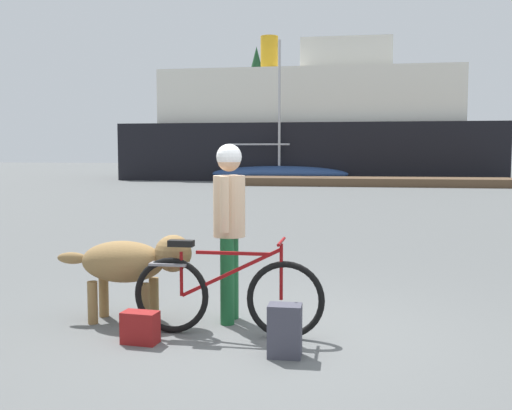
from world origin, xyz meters
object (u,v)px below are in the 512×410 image
Objects in this scene: dog at (132,263)px; ferry_boat at (312,128)px; bicycle at (226,294)px; sailboat_moored at (279,173)px; handbag_pannier at (140,328)px; backpack at (285,331)px; person_cyclist at (229,214)px.

dog is 0.06× the size of ferry_boat.
bicycle is 0.08× the size of ferry_boat.
dog is 28.10m from sailboat_moored.
handbag_pannier is at bearing -88.30° from ferry_boat.
ferry_boat is at bearing 92.94° from bicycle.
dog is at bearing -88.82° from ferry_boat.
dog is at bearing -85.65° from sailboat_moored.
person_cyclist is at bearing 124.94° from backpack.
bicycle is at bearing 140.93° from backpack.
bicycle reaches higher than handbag_pannier.
sailboat_moored is (-3.16, 28.32, 0.10)m from bicycle.
dog is 3.18× the size of backpack.
sailboat_moored is at bearing 94.89° from handbag_pannier.
sailboat_moored is at bearing 97.46° from backpack.
dog is 0.87m from handbag_pannier.
handbag_pannier is 28.79m from sailboat_moored.
backpack is 29.07m from sailboat_moored.
backpack is 0.06× the size of sailboat_moored.
person_cyclist is (-0.07, 0.48, 0.70)m from bicycle.
handbag_pannier is 0.04× the size of sailboat_moored.
dog is 33.09m from ferry_boat.
bicycle is 1.10m from dog.
ferry_boat reaches higher than sailboat_moored.
backpack is 1.40× the size of handbag_pannier.
handbag_pannier is (-0.71, -0.36, -0.25)m from bicycle.
bicycle is at bearing -87.06° from ferry_boat.
bicycle is 1.01× the size of person_cyclist.
person_cyclist is 1.27× the size of dog.
sailboat_moored is at bearing -106.31° from ferry_boat.
sailboat_moored is at bearing 94.35° from dog.
backpack is at bearing -25.89° from dog.
backpack is (1.64, -0.80, -0.38)m from dog.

